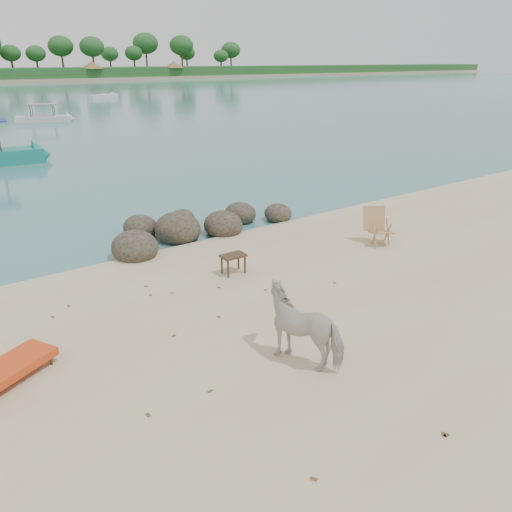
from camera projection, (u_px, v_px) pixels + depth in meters
The scene contains 8 objects.
boulders at pixel (190, 229), 15.59m from camera, with size 6.50×3.05×1.04m.
cow at pixel (306, 326), 8.95m from camera, with size 0.74×1.62×1.36m, color beige.
side_table at pixel (233, 265), 12.72m from camera, with size 0.63×0.40×0.51m, color #312113, non-canonical shape.
lounge_chair at pixel (5, 366), 8.43m from camera, with size 2.11×0.74×0.63m, color red, non-canonical shape.
deck_chair at pixel (382, 228), 14.63m from camera, with size 0.69×0.76×1.08m, color tan, non-canonical shape.
boat_mid at pixel (42, 107), 43.80m from camera, with size 5.14×1.16×2.52m, color silver, non-canonical shape.
boat_far at pixel (103, 96), 70.64m from camera, with size 5.51×1.24×0.64m, color silver, non-canonical shape.
dead_leaves at pixel (221, 339), 9.84m from camera, with size 7.11×7.51×0.00m.
Camera 1 is at (-5.54, -6.51, 5.15)m, focal length 35.00 mm.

